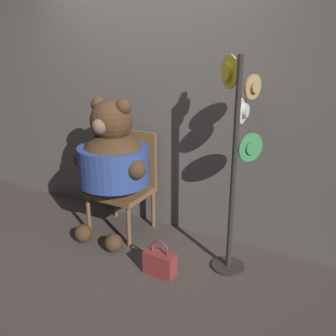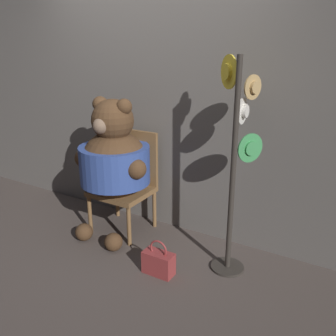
{
  "view_description": "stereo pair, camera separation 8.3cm",
  "coord_description": "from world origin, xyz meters",
  "px_view_note": "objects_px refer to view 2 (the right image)",
  "views": [
    {
      "loc": [
        1.91,
        -2.46,
        1.85
      ],
      "look_at": [
        0.41,
        0.19,
        0.79
      ],
      "focal_mm": 40.0,
      "sensor_mm": 36.0,
      "label": 1
    },
    {
      "loc": [
        1.98,
        -2.41,
        1.85
      ],
      "look_at": [
        0.41,
        0.19,
        0.79
      ],
      "focal_mm": 40.0,
      "sensor_mm": 36.0,
      "label": 2
    }
  ],
  "objects_px": {
    "chair": "(127,179)",
    "teddy_bear": "(114,160)",
    "hat_display_rack": "(236,153)",
    "handbag_on_ground": "(159,262)"
  },
  "relations": [
    {
      "from": "hat_display_rack",
      "to": "handbag_on_ground",
      "type": "height_order",
      "value": "hat_display_rack"
    },
    {
      "from": "handbag_on_ground",
      "to": "hat_display_rack",
      "type": "bearing_deg",
      "value": 43.15
    },
    {
      "from": "chair",
      "to": "teddy_bear",
      "type": "distance_m",
      "value": 0.3
    },
    {
      "from": "chair",
      "to": "hat_display_rack",
      "type": "distance_m",
      "value": 1.28
    },
    {
      "from": "chair",
      "to": "teddy_bear",
      "type": "height_order",
      "value": "teddy_bear"
    },
    {
      "from": "teddy_bear",
      "to": "hat_display_rack",
      "type": "relative_size",
      "value": 0.77
    },
    {
      "from": "teddy_bear",
      "to": "hat_display_rack",
      "type": "bearing_deg",
      "value": 2.43
    },
    {
      "from": "teddy_bear",
      "to": "handbag_on_ground",
      "type": "xyz_separation_m",
      "value": [
        0.73,
        -0.38,
        -0.66
      ]
    },
    {
      "from": "hat_display_rack",
      "to": "teddy_bear",
      "type": "bearing_deg",
      "value": -177.57
    },
    {
      "from": "handbag_on_ground",
      "to": "chair",
      "type": "bearing_deg",
      "value": 142.44
    }
  ]
}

